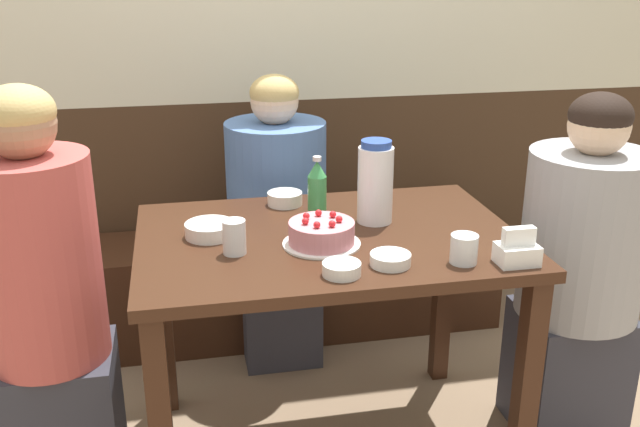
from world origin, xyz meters
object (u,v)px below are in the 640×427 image
(bowl_soup_white, at_px, (210,230))
(person_pale_blue_shirt, at_px, (579,272))
(person_grey_tee, at_px, (277,223))
(bowl_side_dish, at_px, (342,269))
(bench_seat, at_px, (287,283))
(bowl_sauce_shallow, at_px, (390,259))
(glass_water_tall, at_px, (464,249))
(napkin_holder, at_px, (517,251))
(soju_bottle, at_px, (317,188))
(water_pitcher, at_px, (375,183))
(bowl_rice_small, at_px, (285,198))
(person_teal_shirt, at_px, (46,308))
(birthday_cake, at_px, (322,233))
(glass_tumbler_short, at_px, (234,237))

(bowl_soup_white, distance_m, person_pale_blue_shirt, 1.19)
(person_pale_blue_shirt, xyz_separation_m, person_grey_tee, (-0.89, 0.69, -0.02))
(bowl_side_dish, distance_m, person_grey_tee, 0.96)
(bench_seat, distance_m, bowl_sauce_shallow, 1.23)
(glass_water_tall, bearing_deg, napkin_holder, -14.47)
(glass_water_tall, bearing_deg, bowl_sauce_shallow, 173.12)
(soju_bottle, bearing_deg, bench_seat, 89.90)
(person_grey_tee, bearing_deg, bowl_sauce_shallow, 11.50)
(water_pitcher, height_order, glass_water_tall, water_pitcher)
(bowl_rice_small, bearing_deg, person_pale_blue_shirt, -20.46)
(bowl_rice_small, height_order, bowl_sauce_shallow, bowl_rice_small)
(bowl_sauce_shallow, xyz_separation_m, person_pale_blue_shirt, (0.71, 0.21, -0.20))
(bowl_rice_small, xyz_separation_m, person_teal_shirt, (-0.74, -0.28, -0.19))
(napkin_holder, bearing_deg, soju_bottle, 133.88)
(birthday_cake, distance_m, napkin_holder, 0.55)
(birthday_cake, relative_size, glass_water_tall, 2.84)
(bowl_rice_small, distance_m, person_teal_shirt, 0.82)
(birthday_cake, distance_m, soju_bottle, 0.25)
(bowl_side_dish, bearing_deg, glass_tumbler_short, 142.68)
(bowl_side_dish, height_order, bowl_sauce_shallow, bowl_side_dish)
(napkin_holder, xyz_separation_m, bowl_soup_white, (-0.80, 0.37, -0.02))
(birthday_cake, xyz_separation_m, glass_tumbler_short, (-0.25, -0.01, 0.01))
(person_grey_tee, bearing_deg, person_teal_shirt, -50.12)
(bowl_side_dish, bearing_deg, person_teal_shirt, 159.70)
(bench_seat, height_order, glass_water_tall, glass_water_tall)
(napkin_holder, relative_size, bowl_side_dish, 1.07)
(bench_seat, relative_size, bowl_rice_small, 15.74)
(birthday_cake, bearing_deg, bowl_side_dish, -87.26)
(glass_tumbler_short, bearing_deg, bowl_soup_white, 113.24)
(water_pitcher, relative_size, person_grey_tee, 0.23)
(bowl_soup_white, height_order, person_pale_blue_shirt, person_pale_blue_shirt)
(bowl_soup_white, bearing_deg, person_pale_blue_shirt, -4.88)
(water_pitcher, height_order, person_teal_shirt, person_teal_shirt)
(glass_water_tall, xyz_separation_m, glass_tumbler_short, (-0.60, 0.19, 0.01))
(bench_seat, relative_size, bowl_soup_white, 12.46)
(bowl_soup_white, bearing_deg, bowl_rice_small, 42.36)
(soju_bottle, bearing_deg, napkin_holder, -46.12)
(water_pitcher, distance_m, bowl_sauce_shallow, 0.35)
(birthday_cake, height_order, bowl_sauce_shallow, birthday_cake)
(water_pitcher, distance_m, person_teal_shirt, 1.04)
(bowl_rice_small, distance_m, bowl_side_dish, 0.58)
(water_pitcher, relative_size, bowl_rice_small, 2.25)
(bowl_rice_small, distance_m, glass_tumbler_short, 0.43)
(glass_tumbler_short, bearing_deg, person_teal_shirt, 169.80)
(birthday_cake, relative_size, bowl_rice_small, 1.95)
(bowl_side_dish, bearing_deg, birthday_cake, 92.74)
(bowl_rice_small, bearing_deg, bowl_soup_white, -137.64)
(person_teal_shirt, bearing_deg, napkin_holder, -14.06)
(glass_water_tall, bearing_deg, bench_seat, 106.05)
(water_pitcher, bearing_deg, person_teal_shirt, -175.91)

